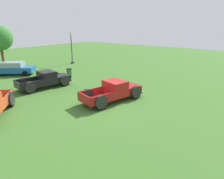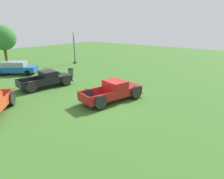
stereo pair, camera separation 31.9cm
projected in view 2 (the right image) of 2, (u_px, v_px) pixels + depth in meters
ground_plane at (106, 104)px, 14.62m from camera, size 80.00×80.00×0.00m
pickup_truck_foreground at (116, 91)px, 15.17m from camera, size 5.25×2.95×1.52m
pickup_truck_behind_right at (49, 79)px, 18.50m from camera, size 5.09×2.62×1.49m
sedan_distant_a at (16, 68)px, 23.06m from camera, size 4.24×4.47×1.46m
lamp_post_near at (74, 47)px, 29.12m from camera, size 0.36×0.36×4.46m
trash_can at (71, 73)px, 22.01m from camera, size 0.59×0.59×0.95m
oak_tree_east at (3, 38)px, 25.99m from camera, size 3.20×3.20×5.47m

